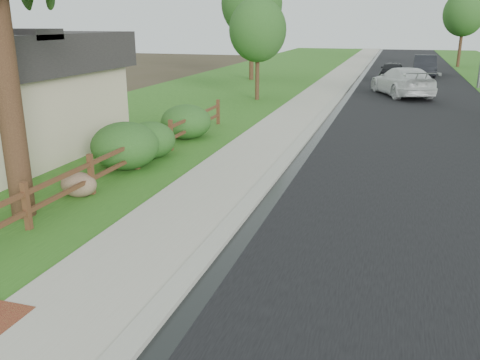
% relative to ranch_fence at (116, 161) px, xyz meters
% --- Properties ---
extents(ground, '(120.00, 120.00, 0.00)m').
position_rel_ranch_fence_xyz_m(ground, '(3.60, -6.40, -0.62)').
color(ground, '#3B3420').
extents(road, '(8.00, 90.00, 0.02)m').
position_rel_ranch_fence_xyz_m(road, '(8.20, 28.60, -0.61)').
color(road, black).
rests_on(road, ground).
extents(curb, '(0.40, 90.00, 0.12)m').
position_rel_ranch_fence_xyz_m(curb, '(4.00, 28.60, -0.56)').
color(curb, '#9B9A8D').
rests_on(curb, ground).
extents(wet_gutter, '(0.50, 90.00, 0.00)m').
position_rel_ranch_fence_xyz_m(wet_gutter, '(4.35, 28.60, -0.60)').
color(wet_gutter, black).
rests_on(wet_gutter, road).
extents(sidewalk, '(2.20, 90.00, 0.10)m').
position_rel_ranch_fence_xyz_m(sidewalk, '(2.70, 28.60, -0.57)').
color(sidewalk, '#A9A393').
rests_on(sidewalk, ground).
extents(grass_strip, '(1.60, 90.00, 0.06)m').
position_rel_ranch_fence_xyz_m(grass_strip, '(0.80, 28.60, -0.59)').
color(grass_strip, '#285819').
rests_on(grass_strip, ground).
extents(lawn_near, '(9.00, 90.00, 0.04)m').
position_rel_ranch_fence_xyz_m(lawn_near, '(-4.40, 28.60, -0.60)').
color(lawn_near, '#285819').
rests_on(lawn_near, ground).
extents(ranch_fence, '(0.12, 16.92, 1.10)m').
position_rel_ranch_fence_xyz_m(ranch_fence, '(0.00, 0.00, 0.00)').
color(ranch_fence, '#53371B').
rests_on(ranch_fence, ground).
extents(white_suv, '(4.23, 6.18, 1.66)m').
position_rel_ranch_fence_xyz_m(white_suv, '(7.46, 20.05, 0.23)').
color(white_suv, white).
rests_on(white_suv, road).
extents(dark_car_mid, '(1.87, 4.33, 1.46)m').
position_rel_ranch_fence_xyz_m(dark_car_mid, '(6.75, 27.67, 0.13)').
color(dark_car_mid, black).
rests_on(dark_car_mid, road).
extents(dark_car_far, '(1.77, 4.93, 1.62)m').
position_rel_ranch_fence_xyz_m(dark_car_far, '(9.16, 32.54, 0.21)').
color(dark_car_far, black).
rests_on(dark_car_far, road).
extents(boulder, '(1.13, 0.98, 0.63)m').
position_rel_ranch_fence_xyz_m(boulder, '(-0.30, -1.33, -0.30)').
color(boulder, brown).
rests_on(boulder, ground).
extents(shrub_b, '(2.62, 2.62, 1.41)m').
position_rel_ranch_fence_xyz_m(shrub_b, '(-0.43, 1.31, 0.09)').
color(shrub_b, '#204C1B').
rests_on(shrub_b, ground).
extents(shrub_c, '(1.97, 1.97, 1.18)m').
position_rel_ranch_fence_xyz_m(shrub_c, '(-0.30, 2.66, -0.03)').
color(shrub_c, '#204C1B').
rests_on(shrub_c, ground).
extents(shrub_d, '(2.51, 2.51, 1.29)m').
position_rel_ranch_fence_xyz_m(shrub_d, '(-0.30, 5.63, 0.03)').
color(shrub_d, '#204C1B').
rests_on(shrub_d, ground).
extents(tree_near_left, '(3.11, 3.11, 5.51)m').
position_rel_ranch_fence_xyz_m(tree_near_left, '(-0.30, 15.83, 3.17)').
color(tree_near_left, '#351F15').
rests_on(tree_near_left, ground).
extents(tree_mid_left, '(4.42, 4.42, 7.91)m').
position_rel_ranch_fence_xyz_m(tree_mid_left, '(-3.40, 25.59, 4.84)').
color(tree_mid_left, '#351F15').
rests_on(tree_mid_left, ground).
extents(tree_far_right, '(3.81, 3.81, 7.03)m').
position_rel_ranch_fence_xyz_m(tree_far_right, '(12.60, 42.14, 4.30)').
color(tree_far_right, '#351F15').
rests_on(tree_far_right, ground).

